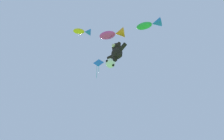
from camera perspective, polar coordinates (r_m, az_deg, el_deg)
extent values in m
ellipsoid|color=black|center=(13.64, 1.59, 5.46)|extent=(0.94, 0.80, 1.14)
sphere|color=black|center=(14.37, 1.52, 7.26)|extent=(0.79, 0.79, 0.79)
sphere|color=beige|center=(14.20, 0.57, 7.96)|extent=(0.33, 0.33, 0.33)
sphere|color=black|center=(14.73, 0.70, 7.18)|extent=(0.32, 0.32, 0.32)
cylinder|color=black|center=(14.07, -0.41, 4.21)|extent=(0.68, 0.30, 0.53)
sphere|color=black|center=(13.28, 0.85, 3.54)|extent=(0.43, 0.43, 0.43)
sphere|color=black|center=(14.54, 2.30, 8.55)|extent=(0.32, 0.32, 0.32)
cylinder|color=black|center=(13.58, 3.64, 7.64)|extent=(0.68, 0.30, 0.53)
sphere|color=black|center=(13.09, 2.45, 4.87)|extent=(0.43, 0.43, 0.43)
sphere|color=white|center=(13.00, -0.53, 2.22)|extent=(0.74, 0.74, 0.74)
sphere|color=black|center=(12.86, 0.52, 3.10)|extent=(0.21, 0.21, 0.21)
sphere|color=black|center=(13.32, -0.04, 2.07)|extent=(0.21, 0.21, 0.21)
sphere|color=black|center=(12.83, -1.61, 2.93)|extent=(0.21, 0.21, 0.21)
sphere|color=black|center=(12.76, 0.34, 1.62)|extent=(0.21, 0.21, 0.21)
ellipsoid|color=green|center=(15.12, 10.48, 13.97)|extent=(1.42, 1.18, 0.52)
cone|color=blue|center=(15.22, 14.29, 14.69)|extent=(1.00, 1.02, 0.76)
sphere|color=black|center=(15.22, 8.83, 13.86)|extent=(0.13, 0.13, 0.13)
ellipsoid|color=#E53F9E|center=(14.55, -1.52, 11.28)|extent=(1.48, 1.31, 0.58)
cone|color=orange|center=(14.47, 2.54, 11.98)|extent=(1.08, 1.12, 0.86)
sphere|color=black|center=(14.74, -3.14, 11.25)|extent=(0.15, 0.15, 0.15)
ellipsoid|color=yellow|center=(15.68, -10.79, 12.33)|extent=(0.99, 1.06, 0.42)
cone|color=blue|center=(15.60, -8.01, 12.17)|extent=(0.82, 0.80, 0.62)
sphere|color=black|center=(15.83, -11.86, 12.56)|extent=(0.11, 0.11, 0.11)
cube|color=blue|center=(17.23, -4.41, 2.37)|extent=(0.85, 0.70, 1.08)
cylinder|color=#19ADB2|center=(16.30, -5.00, -0.42)|extent=(0.03, 0.16, 1.79)
cylinder|color=#19ADB2|center=(16.38, -4.31, 0.72)|extent=(0.03, 0.12, 1.25)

